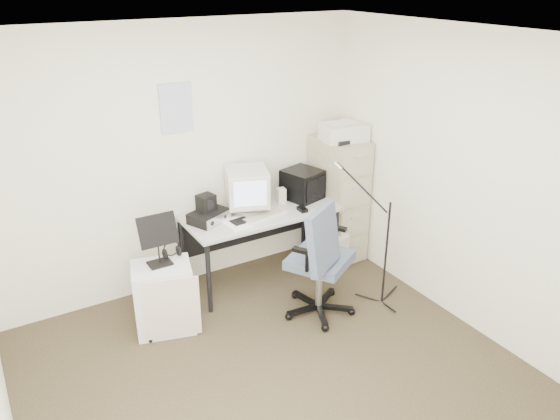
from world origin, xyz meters
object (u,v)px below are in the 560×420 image
filing_cabinet (338,198)px  office_chair (320,258)px  desk (261,245)px  side_cart (164,297)px

filing_cabinet → office_chair: 1.17m
desk → side_cart: bearing=-164.3°
filing_cabinet → office_chair: size_ratio=1.16×
desk → office_chair: size_ratio=1.34×
desk → office_chair: office_chair is taller
desk → office_chair: (0.14, -0.81, 0.20)m
desk → side_cart: size_ratio=2.49×
desk → filing_cabinet: bearing=1.8°
filing_cabinet → desk: size_ratio=0.87×
side_cart → filing_cabinet: bearing=25.2°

